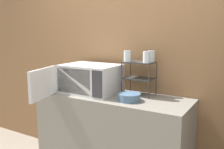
% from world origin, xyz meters
% --- Properties ---
extents(wall_back, '(8.00, 0.06, 2.60)m').
position_xyz_m(wall_back, '(0.00, 0.61, 1.30)').
color(wall_back, olive).
rests_on(wall_back, ground_plane).
extents(counter, '(1.54, 0.57, 0.89)m').
position_xyz_m(counter, '(0.00, 0.28, 0.45)').
color(counter, gray).
rests_on(counter, ground_plane).
extents(microwave, '(0.60, 0.86, 0.29)m').
position_xyz_m(microwave, '(-0.27, 0.26, 1.04)').
color(microwave, silver).
rests_on(microwave, counter).
extents(dish_rack, '(0.30, 0.20, 0.33)m').
position_xyz_m(dish_rack, '(0.22, 0.43, 1.13)').
color(dish_rack, '#333333').
rests_on(dish_rack, counter).
extents(glass_front_left, '(0.07, 0.07, 0.11)m').
position_xyz_m(glass_front_left, '(0.11, 0.38, 1.28)').
color(glass_front_left, silver).
rests_on(glass_front_left, dish_rack).
extents(glass_back_right, '(0.07, 0.07, 0.11)m').
position_xyz_m(glass_back_right, '(0.32, 0.49, 1.28)').
color(glass_back_right, silver).
rests_on(glass_back_right, dish_rack).
extents(glass_front_right, '(0.07, 0.07, 0.11)m').
position_xyz_m(glass_front_right, '(0.32, 0.37, 1.28)').
color(glass_front_right, silver).
rests_on(glass_front_right, dish_rack).
extents(bowl, '(0.21, 0.21, 0.07)m').
position_xyz_m(bowl, '(0.23, 0.19, 0.93)').
color(bowl, slate).
rests_on(bowl, counter).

